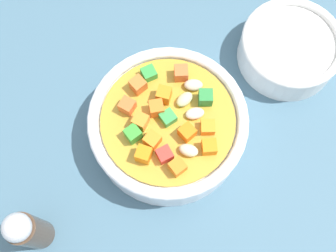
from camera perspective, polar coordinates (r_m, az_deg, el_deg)
The scene contains 4 objects.
ground_plane at distance 52.42cm, azimuth 0.00°, elevation -1.37°, with size 140.00×140.00×2.00cm, color #42667A.
soup_bowl_main at distance 48.50cm, azimuth 0.00°, elevation 0.12°, with size 18.16×18.16×6.91cm.
side_bowl_small at distance 55.78cm, azimuth 16.25°, elevation 10.10°, with size 12.72×12.72×4.51cm.
pepper_shaker at distance 46.65cm, azimuth -18.60°, elevation -13.39°, with size 3.21×3.21×9.51cm.
Camera 1 is at (2.83, 15.81, 48.90)cm, focal length 44.66 mm.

